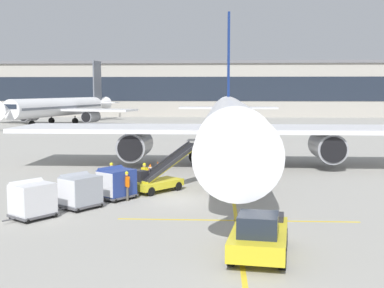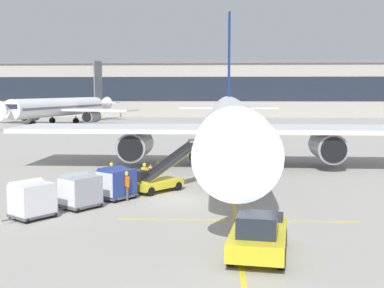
{
  "view_description": "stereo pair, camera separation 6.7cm",
  "coord_description": "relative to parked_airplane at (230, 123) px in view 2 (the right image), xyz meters",
  "views": [
    {
      "loc": [
        2.35,
        -29.07,
        6.4
      ],
      "look_at": [
        0.64,
        3.01,
        3.01
      ],
      "focal_mm": 47.14,
      "sensor_mm": 36.0,
      "label": 1
    },
    {
      "loc": [
        2.42,
        -29.06,
        6.4
      ],
      "look_at": [
        0.64,
        3.01,
        3.01
      ],
      "focal_mm": 47.14,
      "sensor_mm": 36.0,
      "label": 2
    }
  ],
  "objects": [
    {
      "name": "ground_plane",
      "position": [
        -3.32,
        -13.53,
        -3.69
      ],
      "size": [
        600.0,
        600.0,
        0.0
      ],
      "primitive_type": "plane",
      "color": "#9E9B93"
    },
    {
      "name": "parked_airplane",
      "position": [
        0.0,
        0.0,
        0.0
      ],
      "size": [
        36.32,
        46.61,
        15.51
      ],
      "color": "white",
      "rests_on": "ground"
    },
    {
      "name": "belt_loader",
      "position": [
        -4.75,
        -10.92,
        -2.83
      ],
      "size": [
        4.36,
        4.89,
        2.98
      ],
      "color": "gold",
      "rests_on": "ground"
    },
    {
      "name": "baggage_cart_lead",
      "position": [
        -7.02,
        -13.5,
        -2.69
      ],
      "size": [
        2.47,
        2.67,
        1.91
      ],
      "color": "#515156",
      "rests_on": "ground"
    },
    {
      "name": "baggage_cart_second",
      "position": [
        -8.51,
        -15.92,
        -2.69
      ],
      "size": [
        2.47,
        2.67,
        1.91
      ],
      "color": "#515156",
      "rests_on": "ground"
    },
    {
      "name": "baggage_cart_third",
      "position": [
        -10.32,
        -18.2,
        -2.69
      ],
      "size": [
        2.47,
        2.67,
        1.91
      ],
      "color": "#515156",
      "rests_on": "ground"
    },
    {
      "name": "pushback_tug",
      "position": [
        0.63,
        -23.44,
        -2.87
      ],
      "size": [
        2.73,
        4.66,
        1.83
      ],
      "color": "gold",
      "rests_on": "ground"
    },
    {
      "name": "ground_crew_by_loader",
      "position": [
        -7.96,
        -10.38,
        -2.7
      ],
      "size": [
        0.57,
        0.3,
        1.74
      ],
      "color": "#514C42",
      "rests_on": "ground"
    },
    {
      "name": "ground_crew_by_carts",
      "position": [
        -7.53,
        -12.46,
        -2.7
      ],
      "size": [
        0.45,
        0.43,
        1.74
      ],
      "color": "#333847",
      "rests_on": "ground"
    },
    {
      "name": "ground_crew_marshaller",
      "position": [
        -6.32,
        -13.88,
        -2.7
      ],
      "size": [
        0.41,
        0.48,
        1.74
      ],
      "color": "#514C42",
      "rests_on": "ground"
    },
    {
      "name": "ground_crew_wingwalker",
      "position": [
        -5.78,
        -10.39,
        -2.7
      ],
      "size": [
        0.48,
        0.41,
        1.74
      ],
      "color": "black",
      "rests_on": "ground"
    },
    {
      "name": "safety_cone_engine_keepout",
      "position": [
        -5.8,
        -3.04,
        -3.31
      ],
      "size": [
        0.71,
        0.71,
        0.79
      ],
      "color": "black",
      "rests_on": "ground"
    },
    {
      "name": "safety_cone_wingtip",
      "position": [
        -6.3,
        -3.94,
        -3.32
      ],
      "size": [
        0.68,
        0.68,
        0.77
      ],
      "color": "black",
      "rests_on": "ground"
    },
    {
      "name": "apron_guidance_line_lead_in",
      "position": [
        -0.07,
        -0.85,
        -3.69
      ],
      "size": [
        0.2,
        110.0,
        0.01
      ],
      "color": "yellow",
      "rests_on": "ground"
    },
    {
      "name": "apron_guidance_line_stop_bar",
      "position": [
        -0.01,
        -18.08,
        -3.69
      ],
      "size": [
        12.0,
        0.2,
        0.01
      ],
      "color": "yellow",
      "rests_on": "ground"
    },
    {
      "name": "terminal_building",
      "position": [
        5.85,
        90.3,
        3.16
      ],
      "size": [
        144.89,
        18.51,
        13.81
      ],
      "color": "#A8A399",
      "rests_on": "ground"
    },
    {
      "name": "distant_airplane",
      "position": [
        -31.35,
        52.92,
        -0.44
      ],
      "size": [
        30.22,
        38.41,
        12.95
      ],
      "color": "white",
      "rests_on": "ground"
    }
  ]
}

